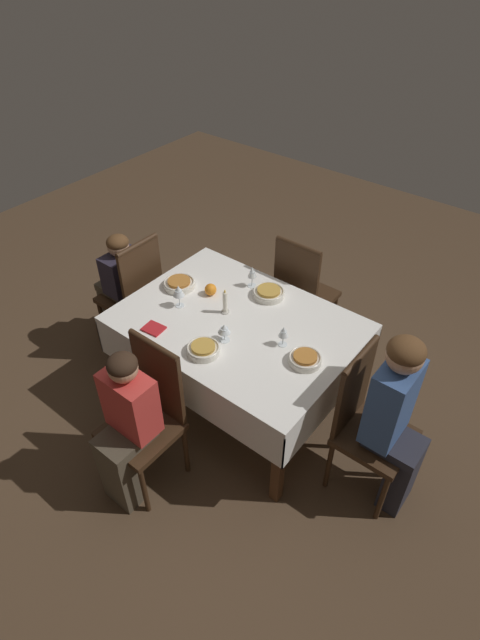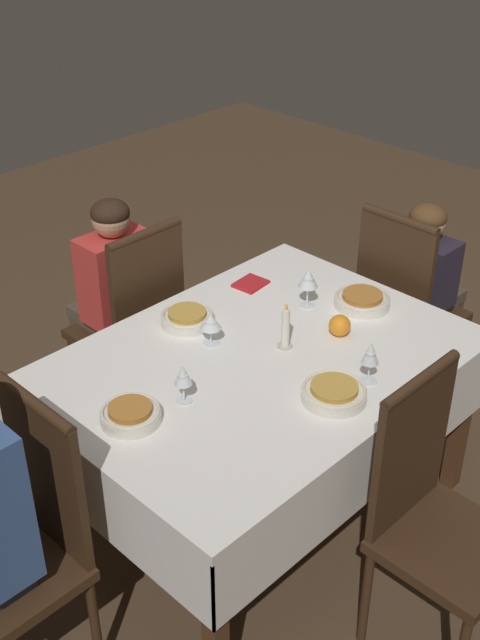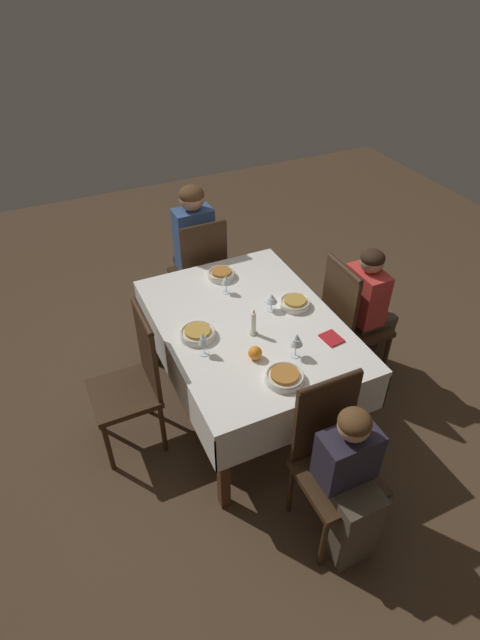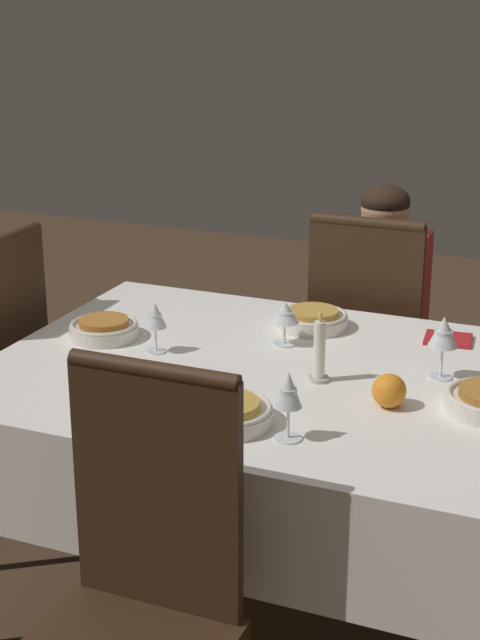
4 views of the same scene
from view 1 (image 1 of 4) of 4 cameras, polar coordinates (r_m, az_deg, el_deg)
name	(u,v)px [view 1 (image 1 of 4)]	position (r m, az deg, el deg)	size (l,w,h in m)	color
ground_plane	(238,398)	(3.75, -0.29, -8.88)	(8.00, 8.00, 0.00)	#4C3826
dining_table	(237,331)	(3.28, -0.32, -1.29)	(1.51, 1.10, 0.75)	white
chair_west	(366,420)	(3.01, 14.19, -11.00)	(0.41, 0.40, 1.02)	#382314
chair_north	(148,411)	(3.01, -10.42, -10.23)	(0.40, 0.41, 1.02)	#382314
chair_east	(135,291)	(3.90, -11.91, 3.22)	(0.41, 0.40, 1.02)	#382314
chair_south	(302,291)	(3.85, 7.10, 3.35)	(0.40, 0.41, 1.02)	#382314
person_adult_denim	(397,417)	(2.87, 17.47, -10.52)	(0.34, 0.30, 1.22)	#282833
person_child_red	(125,425)	(2.91, -12.97, -11.60)	(0.30, 0.33, 1.08)	#4C4233
person_child_dark	(120,283)	(4.01, -13.60, 4.15)	(0.33, 0.30, 0.99)	#4C4233
bowl_west	(305,359)	(2.96, 7.45, -4.42)	(0.20, 0.20, 0.06)	silver
wine_glass_west	(284,332)	(3.01, 5.04, -1.36)	(0.06, 0.06, 0.14)	white
bowl_north	(203,349)	(3.00, -4.22, -3.32)	(0.20, 0.20, 0.06)	silver
wine_glass_north	(224,329)	(3.03, -1.81, -1.05)	(0.08, 0.08, 0.13)	white
bowl_east	(179,284)	(3.53, -6.96, 4.16)	(0.22, 0.22, 0.06)	silver
wine_glass_east	(178,291)	(3.30, -7.04, 3.28)	(0.08, 0.08, 0.17)	white
bowl_south	(269,293)	(3.43, 3.34, 3.12)	(0.22, 0.22, 0.06)	silver
wine_glass_south	(252,273)	(3.47, 1.40, 5.42)	(0.06, 0.06, 0.16)	white
candle_centerpiece	(225,304)	(3.25, -1.71, 1.88)	(0.05, 0.05, 0.19)	beige
orange_fruit	(211,289)	(3.43, -3.38, 3.50)	(0.08, 0.08, 0.08)	orange
napkin_red_folded	(154,328)	(3.21, -9.84, -0.96)	(0.14, 0.12, 0.01)	red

